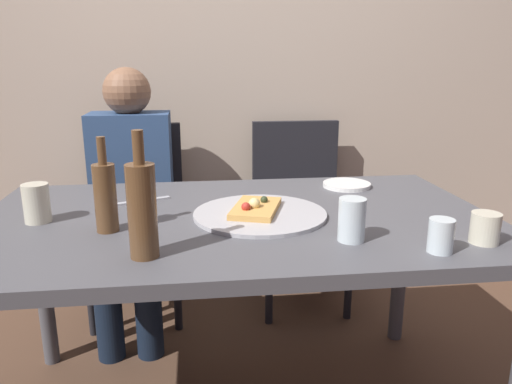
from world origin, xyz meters
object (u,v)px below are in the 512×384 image
(pizza_slice_last, at_px, (255,207))
(table_knife, at_px, (138,201))
(tumbler_near, at_px, (352,220))
(chair_left, at_px, (136,207))
(beer_bottle, at_px, (105,196))
(dining_table, at_px, (237,237))
(wine_bottle, at_px, (142,209))
(pizza_tray, at_px, (260,214))
(guest_in_sweater, at_px, (131,189))
(chair_right, at_px, (299,201))
(tumbler_far, at_px, (37,203))
(short_glass, at_px, (441,236))
(plate_stack, at_px, (347,185))
(wine_glass, at_px, (485,228))

(pizza_slice_last, bearing_deg, table_knife, 154.00)
(tumbler_near, relative_size, chair_left, 0.13)
(beer_bottle, bearing_deg, dining_table, 14.48)
(wine_bottle, relative_size, beer_bottle, 1.16)
(pizza_tray, relative_size, guest_in_sweater, 0.35)
(chair_right, xyz_separation_m, guest_in_sweater, (-0.80, -0.15, 0.13))
(pizza_slice_last, height_order, tumbler_far, tumbler_far)
(tumbler_near, bearing_deg, beer_bottle, 166.54)
(tumbler_far, height_order, table_knife, tumbler_far)
(table_knife, distance_m, guest_in_sweater, 0.54)
(wine_bottle, height_order, chair_left, wine_bottle)
(tumbler_near, relative_size, chair_right, 0.13)
(short_glass, relative_size, plate_stack, 0.48)
(pizza_slice_last, bearing_deg, beer_bottle, -167.21)
(tumbler_far, xyz_separation_m, table_knife, (0.27, 0.17, -0.06))
(chair_right, bearing_deg, short_glass, 94.58)
(tumbler_near, xyz_separation_m, tumbler_far, (-0.88, 0.27, -0.00))
(wine_bottle, bearing_deg, pizza_slice_last, 44.10)
(pizza_tray, relative_size, wine_glass, 5.05)
(pizza_slice_last, height_order, plate_stack, pizza_slice_last)
(pizza_slice_last, bearing_deg, tumbler_far, 179.11)
(plate_stack, distance_m, chair_right, 0.61)
(wine_bottle, relative_size, short_glass, 3.61)
(short_glass, xyz_separation_m, table_knife, (-0.80, 0.55, -0.04))
(short_glass, distance_m, chair_right, 1.25)
(wine_bottle, distance_m, plate_stack, 0.93)
(table_knife, bearing_deg, chair_left, -104.07)
(tumbler_far, bearing_deg, beer_bottle, -26.18)
(pizza_tray, height_order, beer_bottle, beer_bottle)
(tumbler_near, distance_m, tumbler_far, 0.92)
(tumbler_near, bearing_deg, chair_left, 122.13)
(tumbler_near, bearing_deg, pizza_slice_last, 131.56)
(wine_bottle, bearing_deg, short_glass, -4.70)
(wine_glass, bearing_deg, chair_right, 101.78)
(tumbler_near, distance_m, plate_stack, 0.58)
(beer_bottle, xyz_separation_m, chair_right, (0.76, 0.96, -0.32))
(tumbler_far, height_order, wine_glass, tumbler_far)
(pizza_tray, height_order, short_glass, short_glass)
(wine_glass, xyz_separation_m, chair_left, (-1.04, 1.17, -0.26))
(tumbler_near, distance_m, chair_right, 1.15)
(tumbler_near, xyz_separation_m, wine_glass, (0.34, -0.06, -0.02))
(wine_bottle, bearing_deg, chair_right, 61.25)
(pizza_tray, distance_m, wine_bottle, 0.45)
(beer_bottle, relative_size, chair_right, 0.30)
(pizza_tray, height_order, pizza_slice_last, pizza_slice_last)
(pizza_tray, height_order, wine_glass, wine_glass)
(dining_table, height_order, pizza_slice_last, pizza_slice_last)
(tumbler_near, xyz_separation_m, chair_left, (-0.70, 1.12, -0.27))
(table_knife, bearing_deg, tumbler_far, 10.55)
(pizza_slice_last, height_order, tumbler_near, tumbler_near)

